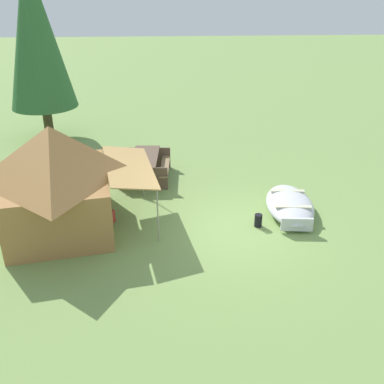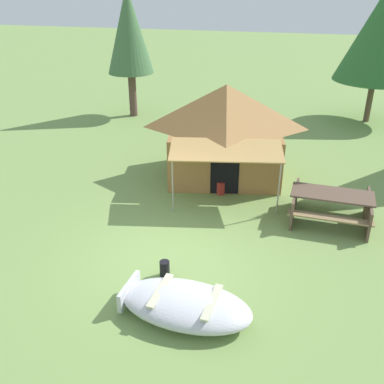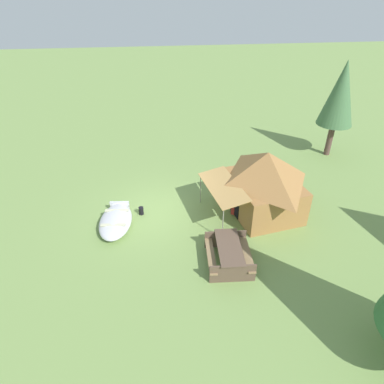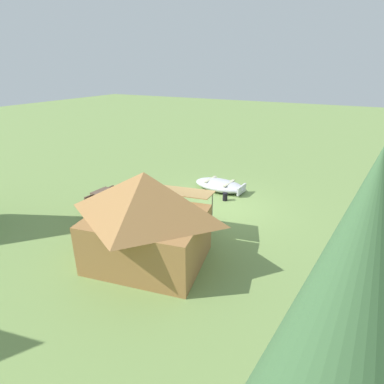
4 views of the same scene
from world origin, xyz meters
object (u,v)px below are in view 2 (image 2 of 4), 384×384
Objects in this scene: pine_tree_back_left at (382,34)px; pine_tree_back_right at (129,31)px; beached_rowboat at (185,304)px; fuel_can at (165,269)px; picnic_table at (331,204)px; canvas_cabin_tent at (225,130)px; cooler_box at (222,186)px.

pine_tree_back_left reaches higher than pine_tree_back_right.
pine_tree_back_right is (-5.12, 11.28, 3.14)m from beached_rowboat.
picnic_table is at bearing 42.85° from fuel_can.
canvas_cabin_tent reaches higher than cooler_box.
picnic_table is at bearing -43.35° from pine_tree_back_right.
beached_rowboat is 7.24× the size of fuel_can.
fuel_can is (-0.44, -4.01, -0.00)m from cooler_box.
cooler_box is at bearing -52.11° from pine_tree_back_right.
beached_rowboat is 1.20m from fuel_can.
cooler_box is at bearing 83.77° from fuel_can.
pine_tree_back_right is at bearing 114.41° from beached_rowboat.
beached_rowboat is at bearing -108.83° from pine_tree_back_left.
pine_tree_back_left is at bearing 71.17° from beached_rowboat.
cooler_box reaches higher than fuel_can.
pine_tree_back_left reaches higher than beached_rowboat.
beached_rowboat is 12.78m from pine_tree_back_right.
cooler_box is at bearing -82.98° from canvas_cabin_tent.
cooler_box is (-0.23, 5.00, -0.07)m from beached_rowboat.
cooler_box is at bearing -120.65° from pine_tree_back_left.
pine_tree_back_left reaches higher than fuel_can.
cooler_box is 0.09× the size of pine_tree_back_left.
pine_tree_back_left is at bearing 78.58° from picnic_table.
cooler_box is 9.53m from pine_tree_back_left.
pine_tree_back_right is (-4.75, 5.21, 1.98)m from canvas_cabin_tent.
beached_rowboat reaches higher than cooler_box.
pine_tree_back_right reaches higher than cooler_box.
pine_tree_back_left reaches higher than picnic_table.
fuel_can is (-3.25, -3.02, -0.31)m from picnic_table.
canvas_cabin_tent is at bearing -125.25° from pine_tree_back_left.
fuel_can is 0.07× the size of pine_tree_back_right.
pine_tree_back_right is at bearing -171.33° from pine_tree_back_left.
canvas_cabin_tent is 0.82× the size of pine_tree_back_left.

